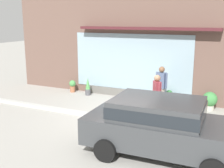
{
  "coord_description": "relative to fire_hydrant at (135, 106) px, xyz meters",
  "views": [
    {
      "loc": [
        4.05,
        -9.08,
        3.6
      ],
      "look_at": [
        -0.83,
        1.2,
        0.99
      ],
      "focal_mm": 45.74,
      "sensor_mm": 36.0,
      "label": 1
    }
  ],
  "objects": [
    {
      "name": "ground_plane",
      "position": [
        -0.43,
        -0.54,
        -0.4
      ],
      "size": [
        60.0,
        60.0,
        0.0
      ],
      "primitive_type": "plane",
      "color": "#9E9B93"
    },
    {
      "name": "curb_strip",
      "position": [
        -0.43,
        -0.74,
        -0.34
      ],
      "size": [
        14.0,
        0.24,
        0.12
      ],
      "primitive_type": "cube",
      "color": "#B2B2AD",
      "rests_on": "ground_plane"
    },
    {
      "name": "storefront",
      "position": [
        -0.45,
        2.65,
        1.92
      ],
      "size": [
        14.0,
        0.81,
        4.72
      ],
      "color": "brown",
      "rests_on": "ground_plane"
    },
    {
      "name": "fire_hydrant",
      "position": [
        0.0,
        0.0,
        0.0
      ],
      "size": [
        0.38,
        0.34,
        0.81
      ],
      "color": "gold",
      "rests_on": "ground_plane"
    },
    {
      "name": "pedestrian_with_handbag",
      "position": [
        0.86,
        -0.12,
        0.59
      ],
      "size": [
        0.46,
        0.6,
        1.69
      ],
      "rotation": [
        0.0,
        0.0,
        2.21
      ],
      "color": "brown",
      "rests_on": "ground_plane"
    },
    {
      "name": "pedestrian_passerby",
      "position": [
        0.62,
        1.31,
        0.64
      ],
      "size": [
        0.5,
        0.27,
        1.75
      ],
      "rotation": [
        0.0,
        0.0,
        2.92
      ],
      "color": "#9E9384",
      "rests_on": "ground_plane"
    },
    {
      "name": "parked_car_dark_gray",
      "position": [
        1.76,
        -2.61,
        0.47
      ],
      "size": [
        4.3,
        2.18,
        1.54
      ],
      "rotation": [
        0.0,
        0.0,
        0.04
      ],
      "color": "#383A3D",
      "rests_on": "ground_plane"
    },
    {
      "name": "potted_plant_doorstep",
      "position": [
        0.74,
        2.21,
        -0.09
      ],
      "size": [
        0.28,
        0.28,
        0.6
      ],
      "color": "#4C4C51",
      "rests_on": "ground_plane"
    },
    {
      "name": "potted_plant_window_right",
      "position": [
        2.44,
        2.0,
        0.01
      ],
      "size": [
        0.59,
        0.59,
        0.75
      ],
      "color": "#B7B2A3",
      "rests_on": "ground_plane"
    },
    {
      "name": "potted_plant_corner_tall",
      "position": [
        -3.14,
        1.91,
        -0.01
      ],
      "size": [
        0.26,
        0.26,
        0.83
      ],
      "color": "#4C4C51",
      "rests_on": "ground_plane"
    },
    {
      "name": "potted_plant_window_left",
      "position": [
        -4.13,
        2.08,
        -0.07
      ],
      "size": [
        0.32,
        0.32,
        0.6
      ],
      "color": "#9E6042",
      "rests_on": "ground_plane"
    }
  ]
}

